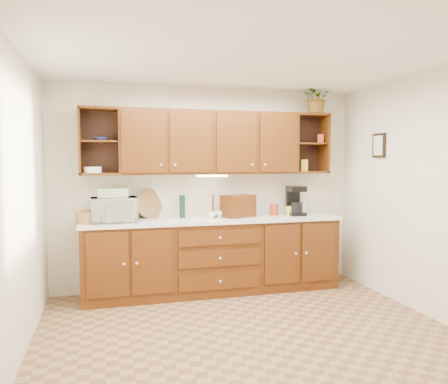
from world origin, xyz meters
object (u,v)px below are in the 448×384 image
microwave (114,210)px  bread_box (238,206)px  coffee_maker (295,201)px  potted_plant (317,97)px

microwave → bread_box: 1.55m
microwave → coffee_maker: size_ratio=1.36×
microwave → potted_plant: (2.66, 0.08, 1.42)m
microwave → bread_box: (1.55, 0.05, -0.00)m
microwave → coffee_maker: coffee_maker is taller
microwave → coffee_maker: bearing=-1.3°
bread_box → potted_plant: (1.11, 0.03, 1.42)m
coffee_maker → bread_box: bearing=-174.6°
potted_plant → bread_box: bearing=-178.2°
coffee_maker → potted_plant: bearing=9.6°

